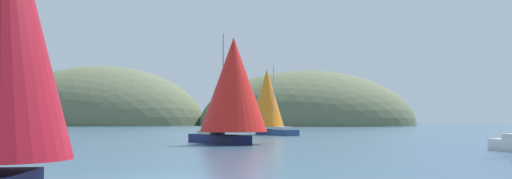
# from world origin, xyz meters

# --- Properties ---
(ground_plane) EXTENTS (360.00, 360.00, 0.00)m
(ground_plane) POSITION_xyz_m (0.00, 0.00, 0.00)
(ground_plane) COLOR #385670
(headland_left) EXTENTS (61.30, 44.00, 34.56)m
(headland_left) POSITION_xyz_m (-55.00, 135.00, 0.00)
(headland_left) COLOR #5B6647
(headland_left) RESTS_ON ground_plane
(headland_center) EXTENTS (60.55, 44.00, 30.88)m
(headland_center) POSITION_xyz_m (5.00, 135.00, 0.00)
(headland_center) COLOR #5B6647
(headland_center) RESTS_ON ground_plane
(sailboat_orange_sail) EXTENTS (7.22, 8.07, 8.70)m
(sailboat_orange_sail) POSITION_xyz_m (0.15, 50.00, 4.40)
(sailboat_orange_sail) COLOR navy
(sailboat_orange_sail) RESTS_ON ground_plane
(sailboat_red_spinnaker) EXTENTS (8.47, 9.19, 9.21)m
(sailboat_red_spinnaker) POSITION_xyz_m (-0.92, 24.85, 4.66)
(sailboat_red_spinnaker) COLOR #191E4C
(sailboat_red_spinnaker) RESTS_ON ground_plane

